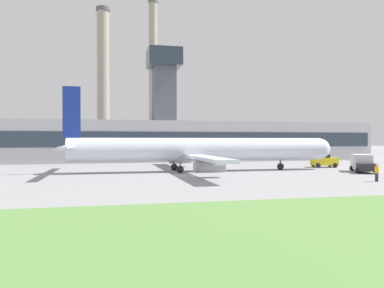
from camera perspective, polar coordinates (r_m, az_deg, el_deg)
ground_plane at (r=42.18m, az=-0.02°, el=-4.84°), size 400.00×400.00×0.00m
terminal_building at (r=73.86m, az=-5.49°, el=0.73°), size 85.74×15.07×21.90m
smokestack_left at (r=103.72m, az=-13.39°, el=9.32°), size 3.68×3.68×39.30m
smokestack_right at (r=108.39m, az=-5.96°, el=10.12°), size 2.75×2.75×43.73m
airplane at (r=47.82m, az=0.97°, el=-0.91°), size 36.34×31.21×10.38m
pushback_tug at (r=58.50m, az=19.50°, el=-2.52°), size 3.87×2.91×1.90m
fuel_truck at (r=51.64m, az=24.58°, el=-2.70°), size 4.26×5.85×2.18m
ground_crew_person at (r=40.18m, az=26.32°, el=-3.93°), size 0.51×0.51×1.69m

